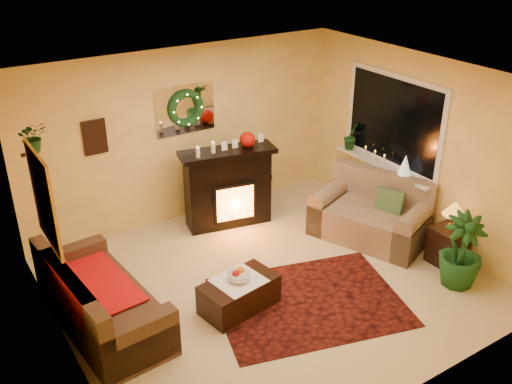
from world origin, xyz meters
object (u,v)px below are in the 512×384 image
side_table_round (255,197)px  coffee_table (239,293)px  loveseat (371,212)px  end_table_square (448,245)px  fireplace (228,190)px  sofa (102,293)px

side_table_round → coffee_table: bearing=-127.5°
loveseat → end_table_square: bearing=-88.9°
loveseat → coffee_table: loveseat is taller
fireplace → side_table_round: 0.52m
sofa → fireplace: bearing=23.7°
coffee_table → side_table_round: bearing=43.5°
fireplace → loveseat: fireplace is taller
loveseat → end_table_square: 1.14m
side_table_round → end_table_square: side_table_round is taller
side_table_round → end_table_square: 2.89m
loveseat → end_table_square: loveseat is taller
sofa → end_table_square: bearing=-20.7°
end_table_square → side_table_round: bearing=120.0°
sofa → coffee_table: (1.44, -0.57, -0.22)m
sofa → coffee_table: size_ratio=2.15×
side_table_round → end_table_square: bearing=-60.0°
loveseat → end_table_square: size_ratio=3.09×
side_table_round → coffee_table: side_table_round is taller
loveseat → side_table_round: (-1.01, 1.45, -0.09)m
fireplace → side_table_round: size_ratio=1.84×
loveseat → coffee_table: (-2.43, -0.38, -0.21)m
loveseat → side_table_round: size_ratio=2.35×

